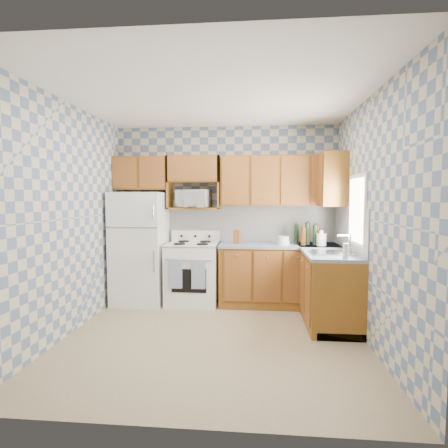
{
  "coord_description": "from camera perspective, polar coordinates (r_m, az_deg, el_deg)",
  "views": [
    {
      "loc": [
        0.46,
        -3.87,
        1.6
      ],
      "look_at": [
        0.05,
        0.75,
        1.25
      ],
      "focal_mm": 28.0,
      "sensor_mm": 36.0,
      "label": 1
    }
  ],
  "objects": [
    {
      "name": "countertop_back",
      "position": [
        5.22,
        9.05,
        -3.44
      ],
      "size": [
        1.77,
        0.63,
        0.04
      ],
      "primitive_type": "cube",
      "color": "slate",
      "rests_on": "base_cabinets_back"
    },
    {
      "name": "upper_cabinets_right",
      "position": [
        5.24,
        17.04,
        6.86
      ],
      "size": [
        0.33,
        0.7,
        0.74
      ],
      "primitive_type": "cube",
      "color": "brown",
      "rests_on": "right_wall"
    },
    {
      "name": "window",
      "position": [
        4.49,
        20.9,
        2.12
      ],
      "size": [
        0.02,
        0.66,
        0.86
      ],
      "primitive_type": "cube",
      "color": "silver",
      "rests_on": "right_wall"
    },
    {
      "name": "floor",
      "position": [
        4.21,
        -1.67,
        -18.0
      ],
      "size": [
        3.4,
        3.4,
        0.0
      ],
      "primitive_type": "plane",
      "color": "#897555",
      "rests_on": "ground"
    },
    {
      "name": "soap_bottle",
      "position": [
        4.15,
        19.25,
        -4.16
      ],
      "size": [
        0.06,
        0.06,
        0.17
      ],
      "primitive_type": "cylinder",
      "color": "beige",
      "rests_on": "countertop_right"
    },
    {
      "name": "backsplash_right",
      "position": [
        4.84,
        19.76,
        -0.67
      ],
      "size": [
        0.02,
        1.6,
        0.56
      ],
      "primitive_type": "cube",
      "color": "white",
      "rests_on": "right_wall"
    },
    {
      "name": "back_wall",
      "position": [
        5.5,
        0.27,
        1.7
      ],
      "size": [
        3.4,
        0.02,
        2.7
      ],
      "primitive_type": "cube",
      "color": "slate",
      "rests_on": "ground"
    },
    {
      "name": "cooktop",
      "position": [
        5.28,
        -5.13,
        -3.28
      ],
      "size": [
        0.76,
        0.65,
        0.02
      ],
      "primitive_type": "cube",
      "color": "silver",
      "rests_on": "stove_body"
    },
    {
      "name": "bottle_2",
      "position": [
        5.28,
        15.01,
        -1.73
      ],
      "size": [
        0.07,
        0.07,
        0.28
      ],
      "primitive_type": "cylinder",
      "color": "#602C0D",
      "rests_on": "countertop_back"
    },
    {
      "name": "backsplash_back",
      "position": [
        5.48,
        4.44,
        0.11
      ],
      "size": [
        2.6,
        0.02,
        0.56
      ],
      "primitive_type": "cube",
      "color": "white",
      "rests_on": "back_wall"
    },
    {
      "name": "bottle_3",
      "position": [
        5.13,
        12.81,
        -1.98
      ],
      "size": [
        0.07,
        0.07,
        0.25
      ],
      "primitive_type": "cylinder",
      "color": "#602C0D",
      "rests_on": "countertop_back"
    },
    {
      "name": "microwave_shelf",
      "position": [
        5.39,
        -4.87,
        2.54
      ],
      "size": [
        0.8,
        0.33,
        0.03
      ],
      "primitive_type": "cube",
      "color": "brown",
      "rests_on": "back_wall"
    },
    {
      "name": "base_cabinets_right",
      "position": [
        4.9,
        16.21,
        -9.55
      ],
      "size": [
        0.6,
        1.6,
        0.88
      ],
      "primitive_type": "cube",
      "color": "brown",
      "rests_on": "floor"
    },
    {
      "name": "dish_towel_right",
      "position": [
        4.98,
        -4.21,
        -8.2
      ],
      "size": [
        0.2,
        0.02,
        0.42
      ],
      "primitive_type": "cube",
      "color": "navy",
      "rests_on": "stove_body"
    },
    {
      "name": "upper_cabinets_back",
      "position": [
        5.32,
        9.07,
        6.95
      ],
      "size": [
        1.75,
        0.33,
        0.74
      ],
      "primitive_type": "cube",
      "color": "brown",
      "rests_on": "back_wall"
    },
    {
      "name": "knife_block",
      "position": [
        5.21,
        2.12,
        -2.07
      ],
      "size": [
        0.11,
        0.11,
        0.2
      ],
      "primitive_type": "cube",
      "rotation": [
        0.0,
        0.0,
        -0.17
      ],
      "color": "brown",
      "rests_on": "countertop_back"
    },
    {
      "name": "stove_body",
      "position": [
        5.35,
        -5.1,
        -8.11
      ],
      "size": [
        0.76,
        0.65,
        0.9
      ],
      "primitive_type": "cube",
      "color": "white",
      "rests_on": "floor"
    },
    {
      "name": "food_containers",
      "position": [
        5.14,
        9.65,
        -2.66
      ],
      "size": [
        0.18,
        0.18,
        0.12
      ],
      "primitive_type": null,
      "color": "beige",
      "rests_on": "countertop_back"
    },
    {
      "name": "electric_kettle",
      "position": [
        5.13,
        15.6,
        -2.48
      ],
      "size": [
        0.14,
        0.14,
        0.17
      ],
      "primitive_type": "cylinder",
      "color": "white",
      "rests_on": "countertop_back"
    },
    {
      "name": "refrigerator",
      "position": [
        5.46,
        -13.53,
        -3.81
      ],
      "size": [
        0.75,
        0.7,
        1.68
      ],
      "primitive_type": "cube",
      "color": "white",
      "rests_on": "floor"
    },
    {
      "name": "upper_cabinets_fridge",
      "position": [
        5.6,
        -13.27,
        7.98
      ],
      "size": [
        0.82,
        0.33,
        0.5
      ],
      "primitive_type": "cube",
      "color": "brown",
      "rests_on": "back_wall"
    },
    {
      "name": "sink",
      "position": [
        4.47,
        17.2,
        -4.56
      ],
      "size": [
        0.48,
        0.4,
        0.03
      ],
      "primitive_type": "cube",
      "color": "#B7B7BC",
      "rests_on": "countertop_right"
    },
    {
      "name": "countertop_right",
      "position": [
        4.81,
        16.26,
        -4.22
      ],
      "size": [
        0.63,
        1.6,
        0.04
      ],
      "primitive_type": "cube",
      "color": "slate",
      "rests_on": "base_cabinets_right"
    },
    {
      "name": "bottle_0",
      "position": [
        5.22,
        13.46,
        -1.54
      ],
      "size": [
        0.07,
        0.07,
        0.32
      ],
      "primitive_type": "cylinder",
      "color": "black",
      "rests_on": "countertop_back"
    },
    {
      "name": "dish_towel_left",
      "position": [
        5.05,
        -7.98,
        -8.07
      ],
      "size": [
        0.2,
        0.02,
        0.42
      ],
      "primitive_type": "cube",
      "color": "navy",
      "rests_on": "stove_body"
    },
    {
      "name": "microwave",
      "position": [
        5.35,
        -4.98,
        4.14
      ],
      "size": [
        0.53,
        0.4,
        0.27
      ],
      "primitive_type": "imported",
      "rotation": [
        0.0,
        0.0,
        -0.15
      ],
      "color": "white",
      "rests_on": "microwave_shelf"
    },
    {
      "name": "bottle_1",
      "position": [
        5.17,
        14.65,
        -1.73
      ],
      "size": [
        0.07,
        0.07,
        0.3
      ],
      "primitive_type": "cylinder",
      "color": "black",
      "rests_on": "countertop_back"
    },
    {
      "name": "backguard",
      "position": [
        5.53,
        -4.63,
        -1.93
      ],
      "size": [
        0.76,
        0.08,
        0.17
      ],
      "primitive_type": "cube",
      "color": "white",
      "rests_on": "cooktop"
    },
    {
      "name": "bottle_4",
      "position": [
        5.26,
        11.75,
        -1.64
      ],
      "size": [
        0.07,
        0.07,
        0.29
      ],
      "primitive_type": "cylinder",
      "color": "black",
      "rests_on": "countertop_back"
    },
    {
      "name": "right_wall",
      "position": [
        4.07,
        22.79,
        0.47
      ],
      "size": [
        0.02,
        3.2,
        2.7
      ],
      "primitive_type": "cube",
      "color": "slate",
      "rests_on": "ground"
    },
    {
      "name": "base_cabinets_back",
      "position": [
        5.31,
        8.99,
        -8.36
      ],
      "size": [
        1.75,
        0.6,
        0.88
      ],
      "primitive_type": "cube",
      "color": "brown",
      "rests_on": "floor"
    }
  ]
}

